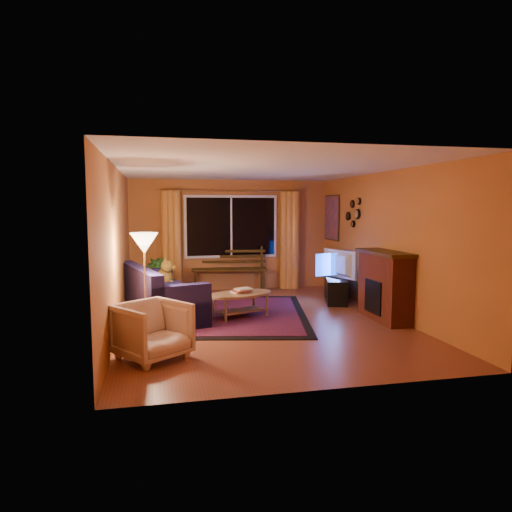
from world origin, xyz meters
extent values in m
cube|color=brown|center=(0.00, 0.00, -0.01)|extent=(4.50, 6.00, 0.02)
cube|color=white|center=(0.00, 0.00, 2.51)|extent=(4.50, 6.00, 0.02)
cube|color=#C67535|center=(0.00, 3.01, 1.25)|extent=(4.50, 0.02, 2.50)
cube|color=#C67535|center=(-2.26, 0.00, 1.25)|extent=(0.02, 6.00, 2.50)
cube|color=#C67535|center=(2.26, 0.00, 1.25)|extent=(0.02, 6.00, 2.50)
cube|color=black|center=(0.00, 2.94, 1.45)|extent=(2.00, 0.02, 1.30)
cylinder|color=#BF8C3F|center=(0.00, 2.90, 2.25)|extent=(3.20, 0.03, 0.03)
cylinder|color=orange|center=(-1.35, 2.88, 1.12)|extent=(0.36, 0.36, 2.24)
cylinder|color=orange|center=(1.35, 2.88, 1.12)|extent=(0.36, 0.36, 2.24)
cube|color=#322107|center=(-0.08, 2.75, 0.25)|extent=(1.71, 0.69, 0.50)
imported|color=#235B1E|center=(-1.68, 2.30, 0.42)|extent=(0.58, 0.58, 0.84)
cube|color=#1C1846|center=(-1.59, 0.57, 0.44)|extent=(1.49, 2.36, 0.89)
imported|color=beige|center=(-1.73, -1.62, 0.39)|extent=(1.03, 1.02, 0.78)
cylinder|color=#BF8C3F|center=(-1.83, -0.55, 0.76)|extent=(0.28, 0.28, 1.52)
cube|color=maroon|center=(-0.12, 0.47, 0.01)|extent=(2.63, 3.55, 0.02)
cylinder|color=#A07B51|center=(-0.28, 0.27, 0.21)|extent=(1.51, 1.51, 0.43)
cube|color=black|center=(1.83, 1.21, 0.24)|extent=(0.71, 1.21, 0.48)
imported|color=black|center=(1.83, 1.21, 0.75)|extent=(0.40, 0.96, 0.55)
cube|color=maroon|center=(2.05, -0.40, 0.55)|extent=(0.40, 1.20, 1.10)
cube|color=#CD4723|center=(2.22, 2.45, 1.65)|extent=(0.04, 0.76, 0.96)
camera|label=1|loc=(-1.65, -7.28, 1.86)|focal=32.00mm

